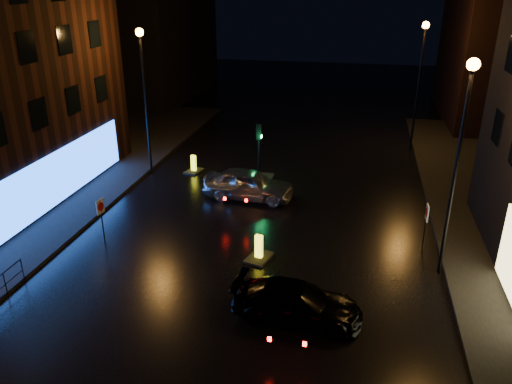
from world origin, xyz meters
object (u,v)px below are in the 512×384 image
bollard_far (194,168)px  bollard_near (259,254)px  road_sign_right (427,217)px  traffic_signal (259,174)px  dark_sedan (297,302)px  road_sign_left (101,210)px  silver_hatchback (249,184)px

bollard_far → bollard_near: bearing=-43.8°
bollard_far → road_sign_right: size_ratio=0.64×
traffic_signal → bollard_near: (1.75, -8.49, -0.26)m
dark_sedan → traffic_signal: bearing=21.5°
road_sign_right → bollard_far: bearing=-31.2°
bollard_near → road_sign_left: (-7.05, 0.09, 1.28)m
dark_sedan → bollard_near: bearing=34.0°
silver_hatchback → bollard_far: silver_hatchback is taller
traffic_signal → dark_sedan: 12.69m
traffic_signal → bollard_near: size_ratio=2.38×
silver_hatchback → road_sign_left: road_sign_left is taller
road_sign_right → road_sign_left: bearing=6.5°
traffic_signal → road_sign_right: traffic_signal is taller
bollard_far → silver_hatchback: bearing=-24.0°
road_sign_right → traffic_signal: bearing=-38.7°
bollard_near → road_sign_right: 7.24m
road_sign_left → road_sign_right: size_ratio=0.96×
traffic_signal → silver_hatchback: traffic_signal is taller
bollard_far → road_sign_left: road_sign_left is taller
road_sign_left → dark_sedan: bearing=-13.7°
dark_sedan → road_sign_right: 7.52m
traffic_signal → bollard_far: size_ratio=2.55×
road_sign_left → silver_hatchback: bearing=57.1°
traffic_signal → road_sign_right: (8.50, -6.27, 1.09)m
traffic_signal → road_sign_right: bearing=-36.4°
traffic_signal → bollard_near: traffic_signal is taller
dark_sedan → road_sign_left: road_sign_left is taller
bollard_far → traffic_signal: bearing=3.4°
road_sign_right → silver_hatchback: bearing=-26.5°
bollard_far → road_sign_left: bearing=-83.5°
silver_hatchback → dark_sedan: silver_hatchback is taller
road_sign_left → road_sign_right: 13.96m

